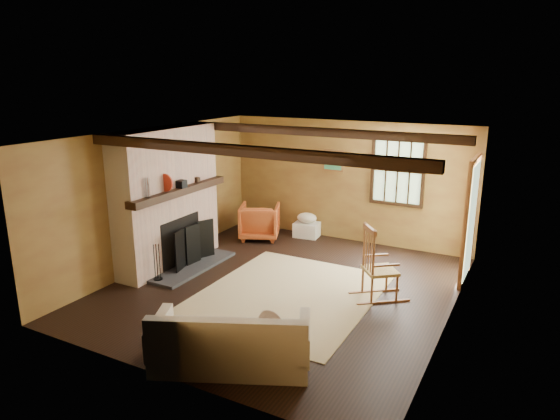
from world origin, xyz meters
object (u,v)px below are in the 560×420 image
Objects in this scene: armchair at (260,221)px; rocking_chair at (378,268)px; fireplace at (169,203)px; sofa at (231,346)px; laundry_basket at (307,230)px.

rocking_chair is at bearing 128.18° from armchair.
fireplace is at bearing 56.54° from rocking_chair.
armchair is (-2.08, 4.19, 0.10)m from sofa.
sofa is at bearing -74.99° from laundry_basket.
rocking_chair is 0.58× the size of sofa.
rocking_chair is at bearing 45.91° from sofa.
laundry_basket is (1.46, 2.52, -0.95)m from fireplace.
fireplace is at bearing 48.67° from armchair.
fireplace is 1.22× the size of sofa.
fireplace is 2.21m from armchair.
fireplace reaches higher than rocking_chair.
sofa is at bearing 93.29° from armchair.
fireplace is at bearing -120.19° from laundry_basket.
rocking_chair is 1.45× the size of armchair.
fireplace reaches higher than armchair.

